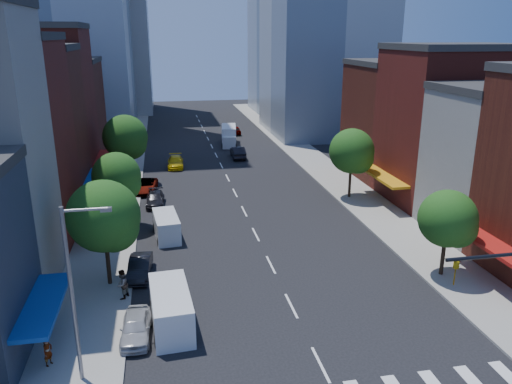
{
  "coord_description": "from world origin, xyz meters",
  "views": [
    {
      "loc": [
        -7.44,
        -20.99,
        16.41
      ],
      "look_at": [
        -0.67,
        14.38,
        5.0
      ],
      "focal_mm": 35.0,
      "sensor_mm": 36.0,
      "label": 1
    }
  ],
  "objects_px": {
    "parked_car_rear": "(155,199)",
    "box_truck": "(229,136)",
    "parked_car_second": "(140,267)",
    "pedestrian_far": "(122,284)",
    "traffic_car_far": "(235,130)",
    "parked_car_front": "(136,327)",
    "cargo_van_far": "(167,227)",
    "taxi": "(176,162)",
    "parked_car_third": "(146,186)",
    "pedestrian_near": "(48,352)",
    "cargo_van_near": "(171,310)",
    "traffic_car_oncoming": "(238,152)"
  },
  "relations": [
    {
      "from": "parked_car_second",
      "to": "traffic_car_oncoming",
      "type": "height_order",
      "value": "traffic_car_oncoming"
    },
    {
      "from": "cargo_van_far",
      "to": "pedestrian_near",
      "type": "relative_size",
      "value": 3.15
    },
    {
      "from": "taxi",
      "to": "pedestrian_far",
      "type": "height_order",
      "value": "pedestrian_far"
    },
    {
      "from": "cargo_van_near",
      "to": "pedestrian_far",
      "type": "xyz_separation_m",
      "value": [
        -3.01,
        3.77,
        -0.01
      ]
    },
    {
      "from": "parked_car_second",
      "to": "parked_car_third",
      "type": "xyz_separation_m",
      "value": [
        0.0,
        20.23,
        -0.01
      ]
    },
    {
      "from": "parked_car_third",
      "to": "cargo_van_near",
      "type": "distance_m",
      "value": 27.31
    },
    {
      "from": "taxi",
      "to": "traffic_car_far",
      "type": "relative_size",
      "value": 1.19
    },
    {
      "from": "parked_car_second",
      "to": "traffic_car_far",
      "type": "bearing_deg",
      "value": 79.07
    },
    {
      "from": "parked_car_rear",
      "to": "taxi",
      "type": "bearing_deg",
      "value": 82.22
    },
    {
      "from": "parked_car_second",
      "to": "box_truck",
      "type": "relative_size",
      "value": 0.57
    },
    {
      "from": "parked_car_front",
      "to": "cargo_van_far",
      "type": "height_order",
      "value": "cargo_van_far"
    },
    {
      "from": "parked_car_third",
      "to": "parked_car_front",
      "type": "bearing_deg",
      "value": -82.57
    },
    {
      "from": "parked_car_third",
      "to": "traffic_car_oncoming",
      "type": "xyz_separation_m",
      "value": [
        12.28,
        13.56,
        0.13
      ]
    },
    {
      "from": "parked_car_third",
      "to": "pedestrian_near",
      "type": "xyz_separation_m",
      "value": [
        -4.3,
        -29.77,
        0.24
      ]
    },
    {
      "from": "pedestrian_far",
      "to": "traffic_car_far",
      "type": "bearing_deg",
      "value": -166.57
    },
    {
      "from": "parked_car_third",
      "to": "taxi",
      "type": "bearing_deg",
      "value": 77.72
    },
    {
      "from": "parked_car_front",
      "to": "traffic_car_oncoming",
      "type": "relative_size",
      "value": 0.82
    },
    {
      "from": "parked_car_front",
      "to": "parked_car_rear",
      "type": "height_order",
      "value": "parked_car_front"
    },
    {
      "from": "parked_car_second",
      "to": "cargo_van_near",
      "type": "bearing_deg",
      "value": -69.08
    },
    {
      "from": "cargo_van_far",
      "to": "traffic_car_oncoming",
      "type": "relative_size",
      "value": 0.99
    },
    {
      "from": "pedestrian_near",
      "to": "cargo_van_far",
      "type": "bearing_deg",
      "value": 10.77
    },
    {
      "from": "cargo_van_far",
      "to": "pedestrian_far",
      "type": "bearing_deg",
      "value": -112.36
    },
    {
      "from": "parked_car_third",
      "to": "traffic_car_far",
      "type": "distance_m",
      "value": 34.0
    },
    {
      "from": "parked_car_front",
      "to": "cargo_van_near",
      "type": "height_order",
      "value": "cargo_van_near"
    },
    {
      "from": "taxi",
      "to": "box_truck",
      "type": "distance_m",
      "value": 15.12
    },
    {
      "from": "pedestrian_near",
      "to": "pedestrian_far",
      "type": "height_order",
      "value": "pedestrian_far"
    },
    {
      "from": "parked_car_rear",
      "to": "pedestrian_near",
      "type": "height_order",
      "value": "pedestrian_near"
    },
    {
      "from": "parked_car_third",
      "to": "cargo_van_far",
      "type": "xyz_separation_m",
      "value": [
        2.01,
        -13.43,
        0.3
      ]
    },
    {
      "from": "parked_car_front",
      "to": "box_truck",
      "type": "relative_size",
      "value": 0.55
    },
    {
      "from": "parked_car_front",
      "to": "traffic_car_oncoming",
      "type": "bearing_deg",
      "value": 75.75
    },
    {
      "from": "parked_car_second",
      "to": "pedestrian_far",
      "type": "bearing_deg",
      "value": -102.28
    },
    {
      "from": "parked_car_front",
      "to": "cargo_van_near",
      "type": "distance_m",
      "value": 2.17
    },
    {
      "from": "parked_car_front",
      "to": "parked_car_third",
      "type": "bearing_deg",
      "value": 92.25
    },
    {
      "from": "parked_car_rear",
      "to": "cargo_van_far",
      "type": "distance_m",
      "value": 8.75
    },
    {
      "from": "box_truck",
      "to": "pedestrian_far",
      "type": "relative_size",
      "value": 3.71
    },
    {
      "from": "parked_car_front",
      "to": "parked_car_second",
      "type": "height_order",
      "value": "parked_car_second"
    },
    {
      "from": "traffic_car_far",
      "to": "pedestrian_far",
      "type": "height_order",
      "value": "pedestrian_far"
    },
    {
      "from": "parked_car_second",
      "to": "cargo_van_far",
      "type": "bearing_deg",
      "value": 78.42
    },
    {
      "from": "parked_car_rear",
      "to": "box_truck",
      "type": "height_order",
      "value": "box_truck"
    },
    {
      "from": "traffic_car_far",
      "to": "box_truck",
      "type": "bearing_deg",
      "value": 74.03
    },
    {
      "from": "cargo_van_far",
      "to": "traffic_car_far",
      "type": "bearing_deg",
      "value": 68.61
    },
    {
      "from": "cargo_van_near",
      "to": "pedestrian_far",
      "type": "distance_m",
      "value": 4.83
    },
    {
      "from": "cargo_van_far",
      "to": "taxi",
      "type": "height_order",
      "value": "cargo_van_far"
    },
    {
      "from": "cargo_van_near",
      "to": "cargo_van_far",
      "type": "distance_m",
      "value": 13.8
    },
    {
      "from": "cargo_van_far",
      "to": "pedestrian_near",
      "type": "distance_m",
      "value": 17.52
    },
    {
      "from": "parked_car_rear",
      "to": "traffic_car_far",
      "type": "height_order",
      "value": "traffic_car_far"
    },
    {
      "from": "parked_car_second",
      "to": "parked_car_rear",
      "type": "relative_size",
      "value": 0.96
    },
    {
      "from": "cargo_van_near",
      "to": "cargo_van_far",
      "type": "relative_size",
      "value": 1.15
    },
    {
      "from": "parked_car_front",
      "to": "traffic_car_oncoming",
      "type": "xyz_separation_m",
      "value": [
        12.28,
        41.45,
        0.12
      ]
    },
    {
      "from": "box_truck",
      "to": "parked_car_second",
      "type": "bearing_deg",
      "value": -98.57
    }
  ]
}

